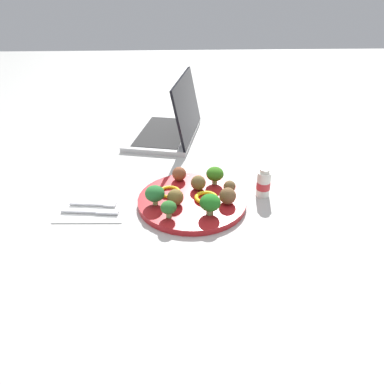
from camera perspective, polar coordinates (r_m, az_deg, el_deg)
name	(u,v)px	position (r m, az deg, el deg)	size (l,w,h in m)	color
ground_plane	(192,204)	(1.01, 0.00, -1.75)	(4.00, 4.00, 0.00)	#B2B2AD
plate	(192,201)	(1.01, 0.00, -1.37)	(0.28, 0.28, 0.02)	red
broccoli_floret_front_right	(169,208)	(0.92, -3.45, -2.32)	(0.04, 0.04, 0.04)	#98BF6E
broccoli_floret_back_right	(210,203)	(0.93, 2.67, -1.62)	(0.05, 0.05, 0.05)	#95B76A
broccoli_floret_front_left	(215,174)	(1.06, 3.38, 2.64)	(0.05, 0.05, 0.05)	#A0CD7E
broccoli_floret_mid_left	(155,194)	(0.97, -5.48, -0.25)	(0.05, 0.05, 0.05)	#A6C76B
meatball_front_right	(228,196)	(0.98, 5.26, -0.58)	(0.04, 0.04, 0.04)	brown
meatball_near_rim	(198,183)	(1.03, 0.93, 1.36)	(0.04, 0.04, 0.04)	brown
meatball_back_right	(175,197)	(0.97, -2.46, -0.77)	(0.04, 0.04, 0.04)	brown
meatball_front_left	(179,174)	(1.08, -1.89, 2.68)	(0.04, 0.04, 0.04)	brown
meatball_back_left	(230,187)	(1.03, 5.53, 0.79)	(0.03, 0.03, 0.03)	brown
pepper_ring_far_rim	(206,198)	(1.00, 2.09, -0.84)	(0.06, 0.06, 0.01)	yellow
pepper_ring_center	(169,192)	(1.02, -3.33, 0.04)	(0.06, 0.06, 0.01)	yellow
napkin	(92,209)	(1.02, -14.50, -2.44)	(0.17, 0.12, 0.01)	white
fork	(96,204)	(1.03, -13.91, -1.67)	(0.12, 0.03, 0.01)	silver
knife	(93,211)	(1.00, -14.36, -2.78)	(0.15, 0.03, 0.01)	silver
yogurt_bottle	(263,184)	(1.04, 10.44, 1.21)	(0.04, 0.04, 0.08)	white
laptop	(171,126)	(1.39, -3.17, 9.62)	(0.28, 0.36, 0.21)	silver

